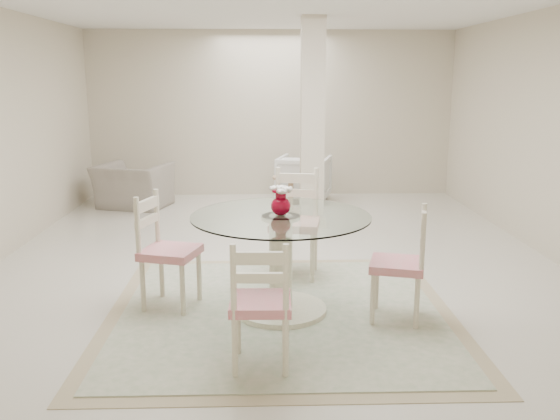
{
  "coord_description": "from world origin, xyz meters",
  "views": [
    {
      "loc": [
        -0.15,
        -6.41,
        1.96
      ],
      "look_at": [
        -0.0,
        -1.51,
        0.85
      ],
      "focal_mm": 38.0,
      "sensor_mm": 36.0,
      "label": 1
    }
  ],
  "objects_px": {
    "column": "(312,125)",
    "dining_chair_east": "(406,256)",
    "dining_chair_north": "(295,215)",
    "armchair_white": "(304,178)",
    "dining_table": "(281,264)",
    "recliner_taupe": "(133,186)",
    "red_vase": "(281,200)",
    "dining_chair_south": "(260,296)",
    "side_table": "(291,197)",
    "dining_chair_west": "(162,242)"
  },
  "relations": [
    {
      "from": "column",
      "to": "dining_chair_east",
      "type": "xyz_separation_m",
      "value": [
        0.5,
        -3.19,
        -0.8
      ]
    },
    {
      "from": "dining_chair_north",
      "to": "armchair_white",
      "type": "xyz_separation_m",
      "value": [
        0.34,
        3.63,
        -0.25
      ]
    },
    {
      "from": "dining_chair_north",
      "to": "dining_table",
      "type": "bearing_deg",
      "value": -91.02
    },
    {
      "from": "dining_chair_north",
      "to": "recliner_taupe",
      "type": "distance_m",
      "value": 3.98
    },
    {
      "from": "red_vase",
      "to": "dining_chair_south",
      "type": "xyz_separation_m",
      "value": [
        -0.17,
        -1.0,
        -0.44
      ]
    },
    {
      "from": "dining_table",
      "to": "dining_chair_south",
      "type": "height_order",
      "value": "dining_chair_south"
    },
    {
      "from": "armchair_white",
      "to": "dining_chair_east",
      "type": "bearing_deg",
      "value": 110.88
    },
    {
      "from": "dining_table",
      "to": "recliner_taupe",
      "type": "xyz_separation_m",
      "value": [
        -2.12,
        4.25,
        -0.1
      ]
    },
    {
      "from": "column",
      "to": "dining_table",
      "type": "height_order",
      "value": "column"
    },
    {
      "from": "red_vase",
      "to": "side_table",
      "type": "bearing_deg",
      "value": 85.99
    },
    {
      "from": "side_table",
      "to": "red_vase",
      "type": "bearing_deg",
      "value": -94.01
    },
    {
      "from": "armchair_white",
      "to": "dining_chair_north",
      "type": "bearing_deg",
      "value": 99.79
    },
    {
      "from": "red_vase",
      "to": "dining_chair_south",
      "type": "height_order",
      "value": "red_vase"
    },
    {
      "from": "dining_chair_north",
      "to": "dining_chair_west",
      "type": "height_order",
      "value": "dining_chair_north"
    },
    {
      "from": "side_table",
      "to": "column",
      "type": "bearing_deg",
      "value": -71.5
    },
    {
      "from": "dining_table",
      "to": "dining_chair_west",
      "type": "height_order",
      "value": "dining_chair_west"
    },
    {
      "from": "dining_chair_south",
      "to": "recliner_taupe",
      "type": "height_order",
      "value": "dining_chair_south"
    },
    {
      "from": "dining_table",
      "to": "armchair_white",
      "type": "bearing_deg",
      "value": 83.57
    },
    {
      "from": "recliner_taupe",
      "to": "armchair_white",
      "type": "xyz_separation_m",
      "value": [
        2.64,
        0.39,
        0.04
      ]
    },
    {
      "from": "dining_chair_north",
      "to": "dining_chair_west",
      "type": "relative_size",
      "value": 1.07
    },
    {
      "from": "dining_table",
      "to": "dining_chair_west",
      "type": "distance_m",
      "value": 1.03
    },
    {
      "from": "dining_chair_west",
      "to": "armchair_white",
      "type": "bearing_deg",
      "value": -2.77
    },
    {
      "from": "armchair_white",
      "to": "dining_table",
      "type": "bearing_deg",
      "value": 98.79
    },
    {
      "from": "column",
      "to": "dining_chair_south",
      "type": "relative_size",
      "value": 2.64
    },
    {
      "from": "armchair_white",
      "to": "side_table",
      "type": "xyz_separation_m",
      "value": [
        -0.26,
        -0.91,
        -0.11
      ]
    },
    {
      "from": "red_vase",
      "to": "dining_chair_west",
      "type": "xyz_separation_m",
      "value": [
        -1.01,
        0.19,
        -0.4
      ]
    },
    {
      "from": "side_table",
      "to": "dining_chair_east",
      "type": "bearing_deg",
      "value": -79.33
    },
    {
      "from": "armchair_white",
      "to": "recliner_taupe",
      "type": "bearing_deg",
      "value": 23.66
    },
    {
      "from": "dining_chair_west",
      "to": "recliner_taupe",
      "type": "bearing_deg",
      "value": 31.47
    },
    {
      "from": "dining_table",
      "to": "dining_chair_south",
      "type": "bearing_deg",
      "value": -99.5
    },
    {
      "from": "recliner_taupe",
      "to": "dining_chair_south",
      "type": "bearing_deg",
      "value": 126.5
    },
    {
      "from": "red_vase",
      "to": "armchair_white",
      "type": "xyz_separation_m",
      "value": [
        0.52,
        4.64,
        -0.61
      ]
    },
    {
      "from": "dining_chair_north",
      "to": "side_table",
      "type": "distance_m",
      "value": 2.74
    },
    {
      "from": "column",
      "to": "dining_chair_south",
      "type": "xyz_separation_m",
      "value": [
        -0.67,
        -4.01,
        -0.81
      ]
    },
    {
      "from": "column",
      "to": "dining_table",
      "type": "bearing_deg",
      "value": -99.52
    },
    {
      "from": "dining_chair_east",
      "to": "dining_chair_north",
      "type": "relative_size",
      "value": 0.89
    },
    {
      "from": "dining_chair_west",
      "to": "dining_table",
      "type": "bearing_deg",
      "value": -84.33
    },
    {
      "from": "dining_chair_south",
      "to": "recliner_taupe",
      "type": "xyz_separation_m",
      "value": [
        -1.95,
        5.25,
        -0.21
      ]
    },
    {
      "from": "dining_chair_north",
      "to": "side_table",
      "type": "bearing_deg",
      "value": 97.14
    },
    {
      "from": "dining_table",
      "to": "dining_chair_east",
      "type": "height_order",
      "value": "dining_chair_east"
    },
    {
      "from": "recliner_taupe",
      "to": "side_table",
      "type": "height_order",
      "value": "recliner_taupe"
    },
    {
      "from": "column",
      "to": "armchair_white",
      "type": "distance_m",
      "value": 1.9
    },
    {
      "from": "column",
      "to": "side_table",
      "type": "distance_m",
      "value": 1.33
    },
    {
      "from": "dining_chair_west",
      "to": "dining_chair_south",
      "type": "bearing_deg",
      "value": -128.69
    },
    {
      "from": "dining_chair_south",
      "to": "armchair_white",
      "type": "bearing_deg",
      "value": -95.58
    },
    {
      "from": "dining_chair_west",
      "to": "recliner_taupe",
      "type": "distance_m",
      "value": 4.22
    },
    {
      "from": "red_vase",
      "to": "armchair_white",
      "type": "relative_size",
      "value": 0.31
    },
    {
      "from": "column",
      "to": "dining_chair_south",
      "type": "distance_m",
      "value": 4.15
    },
    {
      "from": "dining_table",
      "to": "red_vase",
      "type": "xyz_separation_m",
      "value": [
        0.0,
        -0.0,
        0.55
      ]
    },
    {
      "from": "column",
      "to": "dining_chair_west",
      "type": "bearing_deg",
      "value": -118.13
    }
  ]
}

